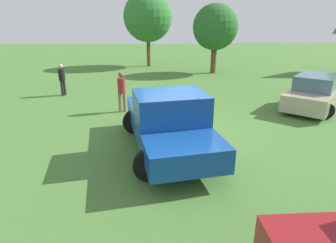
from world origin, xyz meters
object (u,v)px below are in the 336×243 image
sedan_far (316,92)px  person_visitor (62,78)px  pickup_truck (169,121)px  person_bystander (122,90)px  tree_back_left (215,27)px  tree_far_center (148,17)px

sedan_far → person_visitor: 12.12m
pickup_truck → person_visitor: 8.59m
person_bystander → tree_back_left: tree_back_left is taller
sedan_far → tree_back_left: size_ratio=0.96×
person_bystander → tree_back_left: (-5.54, -9.19, 2.25)m
sedan_far → tree_back_left: 9.60m
person_visitor → person_bystander: bearing=-25.8°
tree_back_left → person_bystander: bearing=58.9°
sedan_far → pickup_truck: bearing=163.2°
person_bystander → tree_far_center: size_ratio=0.29×
sedan_far → tree_far_center: (7.77, -12.20, 3.23)m
person_bystander → tree_far_center: tree_far_center is taller
pickup_truck → sedan_far: bearing=-67.9°
pickup_truck → sedan_far: size_ratio=1.12×
tree_far_center → sedan_far: bearing=122.5°
sedan_far → person_bystander: size_ratio=2.74×
pickup_truck → tree_back_left: (-3.71, -13.13, 2.25)m
sedan_far → tree_far_center: 14.82m
tree_back_left → tree_far_center: size_ratio=0.82×
tree_back_left → person_visitor: bearing=35.3°
person_visitor → tree_back_left: 11.16m
person_visitor → tree_far_center: bearing=81.8°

